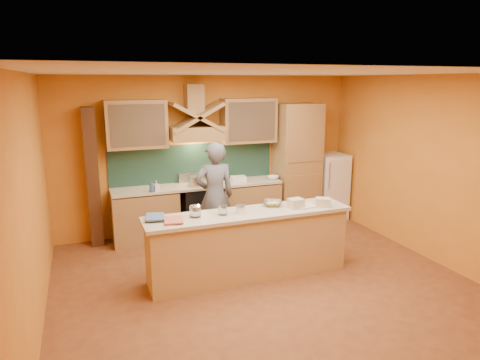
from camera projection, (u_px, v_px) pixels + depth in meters
name	position (u px, v px, depth m)	size (l,w,h in m)	color
floor	(264.00, 283.00, 5.84)	(5.50, 5.00, 0.01)	brown
ceiling	(266.00, 73.00, 5.21)	(5.50, 5.00, 0.01)	white
wall_back	(209.00, 154.00, 7.81)	(5.50, 0.02, 2.80)	orange
wall_front	(398.00, 256.00, 3.25)	(5.50, 0.02, 2.80)	orange
wall_left	(30.00, 205.00, 4.58)	(0.02, 5.00, 2.80)	orange
wall_right	(431.00, 169.00, 6.48)	(0.02, 5.00, 2.80)	orange
base_cabinet_left	(145.00, 217.00, 7.32)	(1.10, 0.60, 0.86)	#A17949
base_cabinet_right	(248.00, 206.00, 7.98)	(1.10, 0.60, 0.86)	#A17949
counter_top	(198.00, 186.00, 7.54)	(3.00, 0.62, 0.04)	beige
stove	(199.00, 210.00, 7.64)	(0.60, 0.58, 0.90)	black
backsplash	(194.00, 163.00, 7.72)	(3.00, 0.03, 0.70)	#193730
range_hood	(196.00, 133.00, 7.38)	(0.92, 0.50, 0.24)	#A17949
hood_chimney	(194.00, 99.00, 7.34)	(0.30, 0.30, 0.50)	#A17949
upper_cabinet_left	(136.00, 124.00, 7.06)	(1.00, 0.35, 0.80)	#A17949
upper_cabinet_right	(249.00, 121.00, 7.75)	(1.00, 0.35, 0.80)	#A17949
pantry_column	(297.00, 164.00, 8.16)	(0.80, 0.60, 2.30)	#A17949
fridge	(329.00, 186.00, 8.53)	(0.58, 0.60, 1.30)	white
trim_column_left	(93.00, 178.00, 7.02)	(0.20, 0.30, 2.30)	#472816
island_body	(249.00, 246.00, 5.98)	(2.80, 0.55, 0.88)	tan
island_top	(249.00, 214.00, 5.88)	(2.90, 0.62, 0.05)	beige
person	(215.00, 196.00, 6.92)	(0.64, 0.42, 1.77)	slate
pot_large	(196.00, 182.00, 7.43)	(0.25, 0.25, 0.18)	#B1B0B7
pot_small	(202.00, 181.00, 7.59)	(0.21, 0.21, 0.15)	silver
soap_bottle_a	(156.00, 186.00, 7.05)	(0.08, 0.08, 0.18)	white
soap_bottle_b	(151.00, 186.00, 7.00)	(0.08, 0.08, 0.21)	#33598E
bowl_back	(273.00, 178.00, 7.93)	(0.21, 0.21, 0.06)	white
dish_rack	(239.00, 179.00, 7.77)	(0.26, 0.20, 0.09)	white
book_lower	(164.00, 221.00, 5.44)	(0.24, 0.32, 0.03)	#BF6044
book_upper	(146.00, 217.00, 5.53)	(0.23, 0.32, 0.02)	#426891
jar_large	(195.00, 211.00, 5.64)	(0.15, 0.15, 0.15)	silver
jar_small	(223.00, 210.00, 5.73)	(0.12, 0.12, 0.13)	silver
kitchen_scale	(241.00, 210.00, 5.81)	(0.11, 0.11, 0.09)	white
mixing_bowl	(273.00, 203.00, 6.16)	(0.28, 0.28, 0.07)	white
cloth	(306.00, 206.00, 6.11)	(0.27, 0.20, 0.02)	beige
grocery_bag_a	(296.00, 203.00, 6.05)	(0.20, 0.16, 0.13)	beige
grocery_bag_b	(323.00, 202.00, 6.12)	(0.20, 0.16, 0.12)	beige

